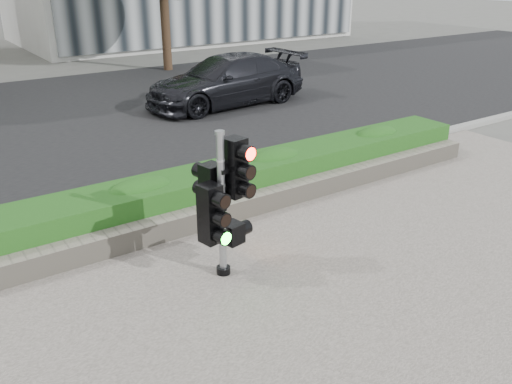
{
  "coord_description": "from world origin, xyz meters",
  "views": [
    {
      "loc": [
        -4.22,
        -5.22,
        4.02
      ],
      "look_at": [
        -0.26,
        0.6,
        1.06
      ],
      "focal_mm": 38.0,
      "sensor_mm": 36.0,
      "label": 1
    }
  ],
  "objects": [
    {
      "name": "car_dark",
      "position": [
        4.33,
        8.96,
        0.77
      ],
      "size": [
        5.26,
        2.41,
        1.49
      ],
      "primitive_type": "imported",
      "rotation": [
        0.0,
        0.0,
        -1.51
      ],
      "color": "black",
      "rests_on": "road"
    },
    {
      "name": "traffic_signal",
      "position": [
        -0.88,
        0.49,
        1.17
      ],
      "size": [
        0.75,
        0.6,
        2.07
      ],
      "rotation": [
        0.0,
        0.0,
        0.2
      ],
      "color": "black",
      "rests_on": "sidewalk"
    },
    {
      "name": "road",
      "position": [
        0.0,
        10.0,
        0.01
      ],
      "size": [
        60.0,
        13.0,
        0.02
      ],
      "primitive_type": "cube",
      "color": "black",
      "rests_on": "ground"
    },
    {
      "name": "ground",
      "position": [
        0.0,
        0.0,
        0.0
      ],
      "size": [
        120.0,
        120.0,
        0.0
      ],
      "primitive_type": "plane",
      "color": "#51514C",
      "rests_on": "ground"
    },
    {
      "name": "hedge",
      "position": [
        0.0,
        2.55,
        0.37
      ],
      "size": [
        12.0,
        1.0,
        0.68
      ],
      "primitive_type": "cube",
      "color": "#3B8629",
      "rests_on": "sidewalk"
    },
    {
      "name": "stone_wall",
      "position": [
        0.0,
        1.9,
        0.2
      ],
      "size": [
        12.0,
        0.32,
        0.34
      ],
      "primitive_type": "cube",
      "color": "gray",
      "rests_on": "sidewalk"
    },
    {
      "name": "sidewalk",
      "position": [
        0.0,
        -2.5,
        0.01
      ],
      "size": [
        16.0,
        11.0,
        0.03
      ],
      "primitive_type": "cube",
      "color": "#9E9389",
      "rests_on": "ground"
    },
    {
      "name": "curb",
      "position": [
        0.0,
        3.15,
        0.06
      ],
      "size": [
        60.0,
        0.25,
        0.12
      ],
      "primitive_type": "cube",
      "color": "gray",
      "rests_on": "ground"
    }
  ]
}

